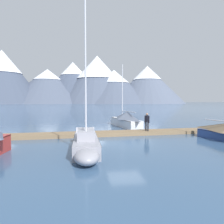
# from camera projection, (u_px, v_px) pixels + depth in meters

# --- Properties ---
(ground_plane) EXTENTS (700.00, 700.00, 0.00)m
(ground_plane) POSITION_uv_depth(u_px,v_px,m) (126.00, 144.00, 14.71)
(ground_plane) COLOR #38567A
(mountain_west_summit) EXTENTS (80.91, 80.91, 52.57)m
(mountain_west_summit) POSITION_uv_depth(u_px,v_px,m) (2.00, 76.00, 198.40)
(mountain_west_summit) COLOR #424C60
(mountain_west_summit) RESTS_ON ground
(mountain_central_massif) EXTENTS (92.49, 92.49, 36.88)m
(mountain_central_massif) POSITION_uv_depth(u_px,v_px,m) (48.00, 86.00, 218.75)
(mountain_central_massif) COLOR #4C566B
(mountain_central_massif) RESTS_ON ground
(mountain_shoulder_ridge) EXTENTS (83.29, 83.29, 46.98)m
(mountain_shoulder_ridge) POSITION_uv_depth(u_px,v_px,m) (73.00, 82.00, 231.89)
(mountain_shoulder_ridge) COLOR #424C60
(mountain_shoulder_ridge) RESTS_ON ground
(mountain_east_summit) EXTENTS (91.95, 91.95, 53.04)m
(mountain_east_summit) POSITION_uv_depth(u_px,v_px,m) (97.00, 78.00, 226.72)
(mountain_east_summit) COLOR #4C566B
(mountain_east_summit) RESTS_ON ground
(mountain_rear_spur) EXTENTS (81.51, 81.51, 35.88)m
(mountain_rear_spur) POSITION_uv_depth(u_px,v_px,m) (114.00, 86.00, 218.00)
(mountain_rear_spur) COLOR #4C566B
(mountain_rear_spur) RESTS_ON ground
(mountain_north_horn) EXTENTS (82.65, 82.65, 41.46)m
(mountain_north_horn) POSITION_uv_depth(u_px,v_px,m) (147.00, 84.00, 225.52)
(mountain_north_horn) COLOR slate
(mountain_north_horn) RESTS_ON ground
(dock) EXTENTS (23.69, 2.81, 0.30)m
(dock) POSITION_uv_depth(u_px,v_px,m) (116.00, 133.00, 18.64)
(dock) COLOR #846B4C
(dock) RESTS_ON ground
(sailboat_second_berth) EXTENTS (1.62, 6.33, 9.16)m
(sailboat_second_berth) POSITION_uv_depth(u_px,v_px,m) (86.00, 144.00, 12.23)
(sailboat_second_berth) COLOR #93939E
(sailboat_second_berth) RESTS_ON ground
(sailboat_mid_dock_port) EXTENTS (2.75, 7.93, 7.62)m
(sailboat_mid_dock_port) POSITION_uv_depth(u_px,v_px,m) (125.00, 119.00, 24.52)
(sailboat_mid_dock_port) COLOR silver
(sailboat_mid_dock_port) RESTS_ON ground
(person_on_dock) EXTENTS (0.38, 0.52, 1.69)m
(person_on_dock) POSITION_uv_depth(u_px,v_px,m) (147.00, 121.00, 18.97)
(person_on_dock) COLOR #232328
(person_on_dock) RESTS_ON dock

